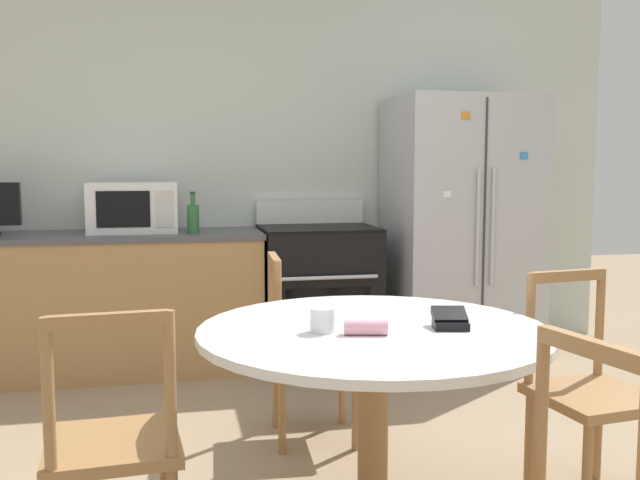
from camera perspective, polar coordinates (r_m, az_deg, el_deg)
name	(u,v)px	position (r m, az deg, el deg)	size (l,w,h in m)	color
back_wall	(259,169)	(5.06, -4.92, 5.68)	(5.20, 0.10, 2.60)	silver
kitchen_counter	(90,304)	(4.77, -17.89, -4.88)	(2.17, 0.64, 0.90)	#AD7F4C
refrigerator	(460,229)	(4.98, 11.13, 0.87)	(0.94, 0.79, 1.78)	#B2B5BA
oven_range	(318,293)	(4.81, -0.16, -4.29)	(0.76, 0.68, 1.08)	black
microwave	(133,207)	(4.71, -14.71, 2.55)	(0.55, 0.39, 0.32)	white
counter_bottle	(193,217)	(4.57, -10.11, 1.79)	(0.08, 0.08, 0.26)	#2D6B38
dining_table	(373,365)	(2.60, 4.30, -9.94)	(1.26, 1.26, 0.75)	white
dining_chair_left	(113,447)	(2.45, -16.24, -15.63)	(0.45, 0.45, 0.90)	#9E7042
dining_chair_right	(590,393)	(3.06, 20.78, -11.41)	(0.47, 0.47, 0.90)	#9E7042
dining_chair_far	(308,351)	(3.48, -0.99, -8.88)	(0.44, 0.44, 0.90)	#9E7042
candle_glass	(323,322)	(2.48, 0.22, -6.57)	(0.09, 0.09, 0.08)	silver
folded_napkin	(366,327)	(2.45, 3.68, -6.99)	(0.16, 0.08, 0.05)	pink
wallet	(450,320)	(2.59, 10.35, -6.34)	(0.14, 0.15, 0.07)	black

